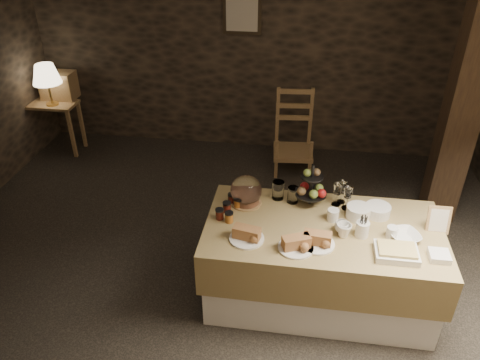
# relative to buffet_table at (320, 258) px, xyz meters

# --- Properties ---
(ground_plane) EXTENTS (5.50, 5.00, 0.01)m
(ground_plane) POSITION_rel_buffet_table_xyz_m (-0.86, 0.17, -0.41)
(ground_plane) COLOR black
(ground_plane) RESTS_ON ground
(room_shell) EXTENTS (5.52, 5.02, 2.60)m
(room_shell) POSITION_rel_buffet_table_xyz_m (-0.86, 0.17, 1.15)
(room_shell) COLOR black
(room_shell) RESTS_ON ground
(buffet_table) EXTENTS (1.82, 0.97, 0.72)m
(buffet_table) POSITION_rel_buffet_table_xyz_m (0.00, 0.00, 0.00)
(buffet_table) COLOR white
(buffet_table) RESTS_ON ground_plane
(console_table) EXTENTS (0.62, 0.35, 0.66)m
(console_table) POSITION_rel_buffet_table_xyz_m (-3.36, 2.16, 0.12)
(console_table) COLOR brown
(console_table) RESTS_ON ground_plane
(table_lamp) EXTENTS (0.34, 0.34, 0.51)m
(table_lamp) POSITION_rel_buffet_table_xyz_m (-3.31, 2.11, 0.63)
(table_lamp) COLOR tan
(table_lamp) RESTS_ON console_table
(wine_rack) EXTENTS (0.42, 0.26, 0.34)m
(wine_rack) POSITION_rel_buffet_table_xyz_m (-3.31, 2.34, 0.42)
(wine_rack) COLOR brown
(wine_rack) RESTS_ON console_table
(chair) EXTENTS (0.50, 0.48, 0.77)m
(chair) POSITION_rel_buffet_table_xyz_m (-0.31, 2.14, 0.02)
(chair) COLOR brown
(chair) RESTS_ON ground_plane
(timber_column) EXTENTS (0.30, 0.30, 2.60)m
(timber_column) POSITION_rel_buffet_table_xyz_m (1.24, 1.39, 0.89)
(timber_column) COLOR black
(timber_column) RESTS_ON ground_plane
(framed_picture) EXTENTS (0.45, 0.04, 0.55)m
(framed_picture) POSITION_rel_buffet_table_xyz_m (-1.01, 2.64, 1.34)
(framed_picture) COLOR #312618
(framed_picture) RESTS_ON room_shell
(plate_stack_a) EXTENTS (0.19, 0.19, 0.10)m
(plate_stack_a) POSITION_rel_buffet_table_xyz_m (0.26, 0.17, 0.36)
(plate_stack_a) COLOR silver
(plate_stack_a) RESTS_ON buffet_table
(plate_stack_b) EXTENTS (0.20, 0.20, 0.08)m
(plate_stack_b) POSITION_rel_buffet_table_xyz_m (0.42, 0.22, 0.35)
(plate_stack_b) COLOR silver
(plate_stack_b) RESTS_ON buffet_table
(cutlery_holder) EXTENTS (0.10, 0.10, 0.12)m
(cutlery_holder) POSITION_rel_buffet_table_xyz_m (0.28, -0.06, 0.37)
(cutlery_holder) COLOR silver
(cutlery_holder) RESTS_ON buffet_table
(cup_a) EXTENTS (0.13, 0.13, 0.09)m
(cup_a) POSITION_rel_buffet_table_xyz_m (0.13, -0.04, 0.35)
(cup_a) COLOR silver
(cup_a) RESTS_ON buffet_table
(cup_b) EXTENTS (0.14, 0.14, 0.10)m
(cup_b) POSITION_rel_buffet_table_xyz_m (0.14, -0.09, 0.36)
(cup_b) COLOR silver
(cup_b) RESTS_ON buffet_table
(mug_c) EXTENTS (0.09, 0.09, 0.09)m
(mug_c) POSITION_rel_buffet_table_xyz_m (0.07, 0.10, 0.35)
(mug_c) COLOR silver
(mug_c) RESTS_ON buffet_table
(mug_d) EXTENTS (0.08, 0.08, 0.09)m
(mug_d) POSITION_rel_buffet_table_xyz_m (0.50, -0.05, 0.35)
(mug_d) COLOR silver
(mug_d) RESTS_ON buffet_table
(bowl) EXTENTS (0.28, 0.28, 0.05)m
(bowl) POSITION_rel_buffet_table_xyz_m (0.59, -0.06, 0.33)
(bowl) COLOR silver
(bowl) RESTS_ON buffet_table
(cake_dome) EXTENTS (0.26, 0.26, 0.26)m
(cake_dome) POSITION_rel_buffet_table_xyz_m (-0.64, 0.24, 0.41)
(cake_dome) COLOR brown
(cake_dome) RESTS_ON buffet_table
(fruit_stand) EXTENTS (0.26, 0.26, 0.36)m
(fruit_stand) POSITION_rel_buffet_table_xyz_m (-0.11, 0.31, 0.45)
(fruit_stand) COLOR black
(fruit_stand) RESTS_ON buffet_table
(bread_platter_left) EXTENTS (0.26, 0.26, 0.11)m
(bread_platter_left) POSITION_rel_buffet_table_xyz_m (-0.57, -0.23, 0.35)
(bread_platter_left) COLOR silver
(bread_platter_left) RESTS_ON buffet_table
(bread_platter_center) EXTENTS (0.26, 0.26, 0.11)m
(bread_platter_center) POSITION_rel_buffet_table_xyz_m (-0.20, -0.28, 0.35)
(bread_platter_center) COLOR silver
(bread_platter_center) RESTS_ON buffet_table
(bread_platter_right) EXTENTS (0.26, 0.26, 0.11)m
(bread_platter_right) POSITION_rel_buffet_table_xyz_m (-0.05, -0.22, 0.35)
(bread_platter_right) COLOR silver
(bread_platter_right) RESTS_ON buffet_table
(jam_jars) EXTENTS (0.18, 0.32, 0.07)m
(jam_jars) POSITION_rel_buffet_table_xyz_m (-0.75, 0.09, 0.34)
(jam_jars) COLOR #501811
(jam_jars) RESTS_ON buffet_table
(tart_dish) EXTENTS (0.30, 0.22, 0.07)m
(tart_dish) POSITION_rel_buffet_table_xyz_m (0.50, -0.26, 0.34)
(tart_dish) COLOR silver
(tart_dish) RESTS_ON buffet_table
(square_dish) EXTENTS (0.14, 0.14, 0.04)m
(square_dish) POSITION_rel_buffet_table_xyz_m (0.80, -0.25, 0.33)
(square_dish) COLOR silver
(square_dish) RESTS_ON buffet_table
(menu_frame) EXTENTS (0.17, 0.07, 0.22)m
(menu_frame) POSITION_rel_buffet_table_xyz_m (0.85, 0.09, 0.40)
(menu_frame) COLOR brown
(menu_frame) RESTS_ON buffet_table
(storage_jar_a) EXTENTS (0.10, 0.10, 0.16)m
(storage_jar_a) POSITION_rel_buffet_table_xyz_m (-0.38, 0.35, 0.39)
(storage_jar_a) COLOR white
(storage_jar_a) RESTS_ON buffet_table
(storage_jar_b) EXTENTS (0.09, 0.09, 0.14)m
(storage_jar_b) POSITION_rel_buffet_table_xyz_m (-0.25, 0.31, 0.38)
(storage_jar_b) COLOR white
(storage_jar_b) RESTS_ON buffet_table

